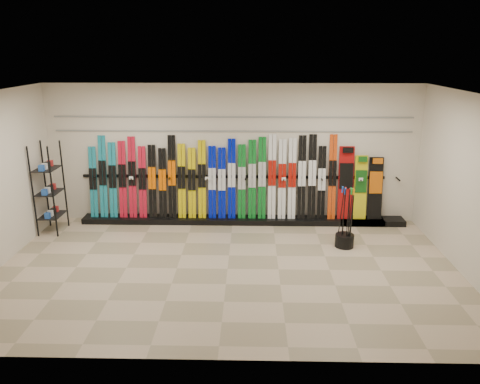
{
  "coord_description": "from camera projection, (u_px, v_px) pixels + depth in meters",
  "views": [
    {
      "loc": [
        0.39,
        -7.4,
        3.67
      ],
      "look_at": [
        0.19,
        1.0,
        1.1
      ],
      "focal_mm": 35.0,
      "sensor_mm": 36.0,
      "label": 1
    }
  ],
  "objects": [
    {
      "name": "ceiling",
      "position": [
        226.0,
        94.0,
        7.28
      ],
      "size": [
        8.0,
        8.0,
        0.0
      ],
      "primitive_type": "plane",
      "rotation": [
        3.14,
        0.0,
        0.0
      ],
      "color": "silver",
      "rests_on": "back_wall"
    },
    {
      "name": "ski_poles",
      "position": [
        347.0,
        218.0,
        8.86
      ],
      "size": [
        0.25,
        0.27,
        1.18
      ],
      "color": "black",
      "rests_on": "pole_bin"
    },
    {
      "name": "pole_bin",
      "position": [
        344.0,
        241.0,
        9.04
      ],
      "size": [
        0.36,
        0.36,
        0.25
      ],
      "primitive_type": "cylinder",
      "color": "black",
      "rests_on": "floor"
    },
    {
      "name": "right_wall",
      "position": [
        471.0,
        188.0,
        7.63
      ],
      "size": [
        0.0,
        5.0,
        5.0
      ],
      "primitive_type": "plane",
      "rotation": [
        1.57,
        0.0,
        -1.57
      ],
      "color": "beige",
      "rests_on": "floor"
    },
    {
      "name": "slatwall_rail_0",
      "position": [
        233.0,
        131.0,
        9.94
      ],
      "size": [
        7.6,
        0.02,
        0.03
      ],
      "primitive_type": "cube",
      "color": "gray",
      "rests_on": "back_wall"
    },
    {
      "name": "back_wall",
      "position": [
        233.0,
        154.0,
        10.11
      ],
      "size": [
        8.0,
        0.0,
        8.0
      ],
      "primitive_type": "plane",
      "rotation": [
        1.57,
        0.0,
        0.0
      ],
      "color": "beige",
      "rests_on": "floor"
    },
    {
      "name": "snowboards",
      "position": [
        359.0,
        186.0,
        10.09
      ],
      "size": [
        0.96,
        0.24,
        1.57
      ],
      "color": "#990C0C",
      "rests_on": "ski_rack_base"
    },
    {
      "name": "ski_rack_base",
      "position": [
        243.0,
        220.0,
        10.31
      ],
      "size": [
        8.0,
        0.4,
        0.12
      ],
      "primitive_type": "cube",
      "color": "black",
      "rests_on": "floor"
    },
    {
      "name": "slatwall_rail_1",
      "position": [
        232.0,
        117.0,
        9.85
      ],
      "size": [
        7.6,
        0.02,
        0.03
      ],
      "primitive_type": "cube",
      "color": "gray",
      "rests_on": "back_wall"
    },
    {
      "name": "skis",
      "position": [
        214.0,
        180.0,
        10.13
      ],
      "size": [
        5.37,
        0.28,
        1.82
      ],
      "color": "teal",
      "rests_on": "ski_rack_base"
    },
    {
      "name": "floor",
      "position": [
        228.0,
        269.0,
        8.15
      ],
      "size": [
        8.0,
        8.0,
        0.0
      ],
      "primitive_type": "plane",
      "color": "gray",
      "rests_on": "ground"
    },
    {
      "name": "accessory_rack",
      "position": [
        49.0,
        188.0,
        9.59
      ],
      "size": [
        0.4,
        0.6,
        1.88
      ],
      "primitive_type": "cube",
      "color": "black",
      "rests_on": "floor"
    }
  ]
}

